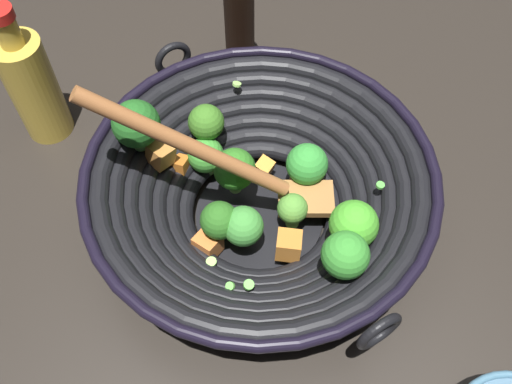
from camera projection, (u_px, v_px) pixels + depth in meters
ground_plane at (260, 218)px, 0.76m from camera, size 4.00×4.00×0.00m
wok at (259, 189)px, 0.70m from camera, size 0.43×0.43×0.25m
soy_sauce_bottle at (239, 22)px, 0.86m from camera, size 0.05×0.05×0.20m
cooking_oil_bottle at (32, 85)px, 0.77m from camera, size 0.07×0.07×0.21m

